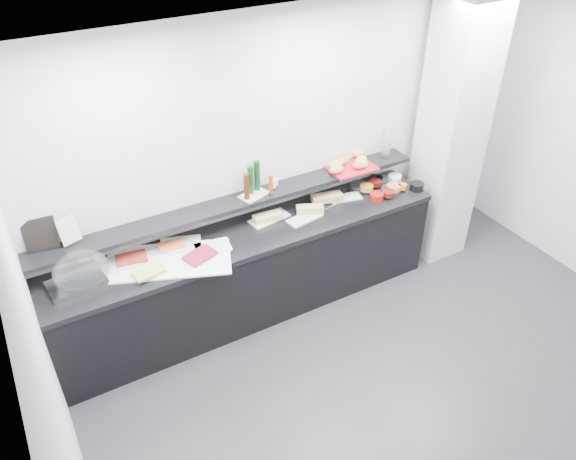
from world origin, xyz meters
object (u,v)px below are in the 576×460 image
cloche_base (77,283)px  carafe (386,144)px  bread_tray (351,168)px  sandwich_plate_mid (305,218)px  framed_print (40,234)px  condiment_tray (254,195)px

cloche_base → carafe: 3.08m
bread_tray → carafe: (0.42, 0.03, 0.14)m
sandwich_plate_mid → bread_tray: (0.63, 0.20, 0.25)m
framed_print → carafe: bearing=6.6°
cloche_base → bread_tray: 2.65m
carafe → sandwich_plate_mid: bearing=-167.8°
bread_tray → carafe: carafe is taller
cloche_base → carafe: size_ratio=1.41×
carafe → condiment_tray: bearing=-179.8°
cloche_base → framed_print: (-0.14, 0.24, 0.36)m
sandwich_plate_mid → carafe: (1.05, 0.23, 0.39)m
cloche_base → sandwich_plate_mid: bearing=-9.0°
sandwich_plate_mid → bread_tray: bearing=8.5°
condiment_tray → bread_tray: 1.03m
cloche_base → condiment_tray: bearing=-1.7°
sandwich_plate_mid → bread_tray: bread_tray is taller
sandwich_plate_mid → framed_print: framed_print is taller
cloche_base → bread_tray: (2.64, 0.12, 0.24)m
cloche_base → sandwich_plate_mid: 2.01m
cloche_base → sandwich_plate_mid: cloche_base is taller
sandwich_plate_mid → carafe: bearing=3.2°
sandwich_plate_mid → condiment_tray: condiment_tray is taller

